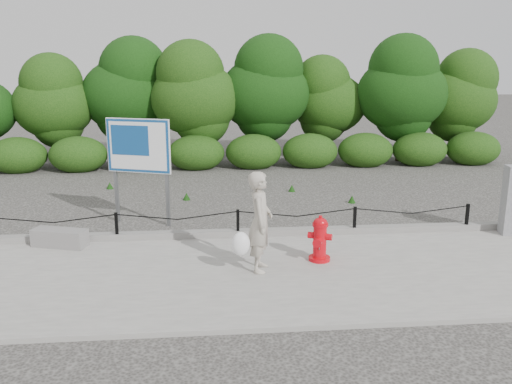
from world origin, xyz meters
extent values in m
plane|color=#2D2B28|center=(0.00, 0.00, 0.00)|extent=(90.00, 90.00, 0.00)
cube|color=gray|center=(0.00, -2.00, 0.04)|extent=(14.00, 4.00, 0.08)
cube|color=slate|center=(0.00, 0.05, 0.15)|extent=(14.00, 0.22, 0.14)
cube|color=black|center=(-2.50, 0.00, 0.38)|extent=(0.06, 0.06, 0.60)
cube|color=black|center=(0.00, 0.00, 0.38)|extent=(0.06, 0.06, 0.60)
cube|color=black|center=(2.50, 0.00, 0.38)|extent=(0.06, 0.06, 0.60)
cube|color=black|center=(5.00, 0.00, 0.38)|extent=(0.06, 0.06, 0.60)
cylinder|color=black|center=(-3.75, 0.00, 0.60)|extent=(2.50, 0.02, 0.02)
cylinder|color=black|center=(-1.25, 0.00, 0.60)|extent=(2.50, 0.02, 0.02)
cylinder|color=black|center=(1.25, 0.00, 0.60)|extent=(2.50, 0.02, 0.02)
cylinder|color=black|center=(3.75, 0.00, 0.60)|extent=(2.50, 0.02, 0.02)
cylinder|color=black|center=(-6.00, 9.00, 0.96)|extent=(0.18, 0.18, 1.92)
ellipsoid|color=#1E5513|center=(-6.00, 9.00, 2.30)|extent=(2.84, 2.46, 3.07)
cylinder|color=black|center=(-3.50, 9.40, 1.10)|extent=(0.18, 0.18, 2.20)
ellipsoid|color=#1E5513|center=(-3.50, 9.40, 2.65)|extent=(3.26, 2.82, 3.53)
cylinder|color=black|center=(-1.00, 8.60, 1.07)|extent=(0.18, 0.18, 2.14)
ellipsoid|color=#1E5513|center=(-1.00, 8.60, 2.57)|extent=(3.16, 2.74, 3.42)
cylinder|color=black|center=(1.50, 9.00, 1.12)|extent=(0.18, 0.18, 2.24)
ellipsoid|color=#1E5513|center=(1.50, 9.00, 2.69)|extent=(3.32, 2.87, 3.59)
cylinder|color=black|center=(4.00, 9.40, 0.94)|extent=(0.18, 0.18, 1.89)
ellipsoid|color=#1E5513|center=(4.00, 9.40, 2.27)|extent=(2.79, 2.42, 3.02)
cylinder|color=black|center=(6.50, 8.60, 1.12)|extent=(0.18, 0.18, 2.25)
ellipsoid|color=#1E5513|center=(6.50, 8.60, 2.70)|extent=(3.33, 2.88, 3.60)
cylinder|color=black|center=(8.80, 9.00, 1.00)|extent=(0.18, 0.18, 2.00)
ellipsoid|color=#1E5513|center=(8.80, 9.00, 2.40)|extent=(2.96, 2.56, 3.20)
cylinder|color=red|center=(1.44, -1.48, 0.11)|extent=(0.54, 0.54, 0.07)
cylinder|color=red|center=(1.44, -1.48, 0.45)|extent=(0.33, 0.33, 0.61)
cylinder|color=red|center=(1.44, -1.48, 0.77)|extent=(0.39, 0.39, 0.06)
ellipsoid|color=red|center=(1.44, -1.48, 0.81)|extent=(0.34, 0.34, 0.19)
cylinder|color=red|center=(1.44, -1.48, 0.91)|extent=(0.09, 0.09, 0.06)
cylinder|color=red|center=(1.28, -1.41, 0.55)|extent=(0.15, 0.16, 0.12)
cylinder|color=red|center=(1.59, -1.55, 0.55)|extent=(0.15, 0.16, 0.12)
cylinder|color=red|center=(1.36, -1.64, 0.48)|extent=(0.21, 0.19, 0.17)
cylinder|color=slate|center=(1.40, -1.63, 0.39)|extent=(0.01, 0.06, 0.13)
imported|color=#ACA293|center=(0.29, -1.85, 0.97)|extent=(0.53, 0.71, 1.79)
ellipsoid|color=white|center=(-0.06, -2.00, 0.63)|extent=(0.32, 0.25, 0.43)
cube|color=slate|center=(-3.59, -0.25, 0.25)|extent=(1.15, 0.69, 0.35)
cube|color=slate|center=(5.90, -0.11, 0.90)|extent=(0.07, 0.07, 1.64)
cube|color=slate|center=(-2.74, 1.64, 1.22)|extent=(0.09, 0.09, 2.45)
cube|color=slate|center=(-1.53, 1.20, 1.22)|extent=(0.09, 0.09, 2.45)
cube|color=white|center=(-2.15, 1.37, 1.84)|extent=(1.46, 0.57, 1.22)
cube|color=navy|center=(-2.16, 1.35, 1.84)|extent=(1.41, 0.52, 1.19)
cube|color=navy|center=(-2.33, 1.40, 1.96)|extent=(0.87, 0.32, 0.67)
camera|label=1|loc=(-0.59, -10.85, 3.75)|focal=38.00mm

